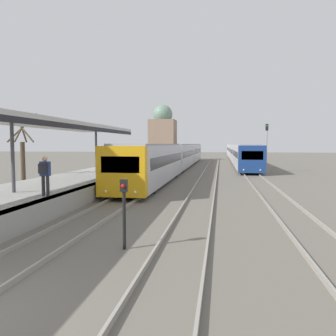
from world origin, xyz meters
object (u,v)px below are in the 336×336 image
at_px(train_far, 237,151).
at_px(signal_mast_far, 267,142).
at_px(train_near, 178,155).
at_px(person_on_platform, 45,173).
at_px(signal_post_near, 124,207).

bearing_deg(train_far, signal_mast_far, -85.79).
height_order(train_near, signal_mast_far, signal_mast_far).
relative_size(person_on_platform, signal_mast_far, 0.32).
distance_m(person_on_platform, signal_post_near, 5.75).
distance_m(train_far, signal_mast_far, 25.63).
distance_m(person_on_platform, train_near, 27.53).
bearing_deg(signal_mast_far, signal_post_near, -105.40).
relative_size(train_near, train_far, 0.79).
height_order(person_on_platform, signal_post_near, person_on_platform).
xyz_separation_m(signal_post_near, signal_mast_far, (7.62, 27.67, 2.01)).
xyz_separation_m(train_near, signal_mast_far, (10.03, -3.33, 1.56)).
xyz_separation_m(train_near, signal_post_near, (2.41, -31.00, -0.45)).
xyz_separation_m(person_on_platform, signal_post_near, (4.49, -3.55, -0.62)).
xyz_separation_m(person_on_platform, train_near, (2.08, 27.45, -0.16)).
distance_m(person_on_platform, signal_mast_far, 27.03).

